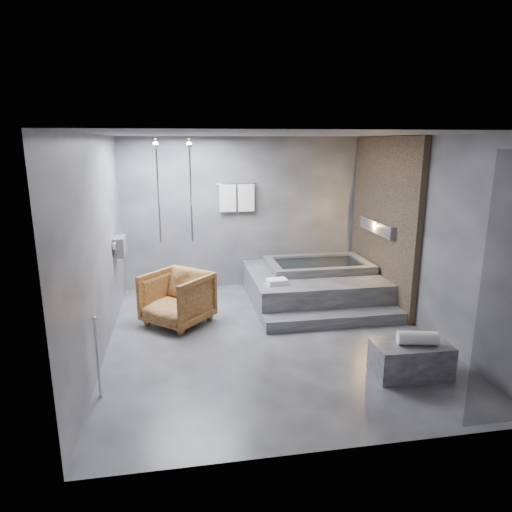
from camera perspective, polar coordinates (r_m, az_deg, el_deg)
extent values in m
plane|color=#313134|center=(6.61, 1.87, -10.09)|extent=(5.00, 5.00, 0.00)
cube|color=#525255|center=(6.03, 2.09, 14.98)|extent=(4.50, 5.00, 0.04)
cube|color=#3C3C42|center=(8.59, -1.46, 5.37)|extent=(4.50, 0.04, 2.80)
cube|color=#3C3C42|center=(3.85, 9.65, -6.01)|extent=(4.50, 0.04, 2.80)
cube|color=#3C3C42|center=(6.12, -19.11, 0.99)|extent=(0.04, 5.00, 2.80)
cube|color=#3C3C42|center=(6.98, 20.39, 2.42)|extent=(0.04, 5.00, 2.80)
cube|color=#886D50|center=(8.04, 15.60, 4.24)|extent=(0.10, 2.40, 2.78)
cube|color=#FF9938|center=(8.02, 15.03, 3.53)|extent=(0.14, 1.20, 0.20)
cube|color=gray|center=(7.53, -16.65, 1.19)|extent=(0.16, 0.42, 0.30)
imported|color=beige|center=(7.44, -16.63, 0.68)|extent=(0.08, 0.08, 0.21)
imported|color=beige|center=(7.64, -16.45, 0.82)|extent=(0.07, 0.07, 0.15)
cylinder|color=silver|center=(7.99, -8.18, 8.18)|extent=(0.04, 0.04, 1.80)
cylinder|color=silver|center=(7.99, -12.16, 8.01)|extent=(0.04, 0.04, 1.80)
cylinder|color=silver|center=(8.44, -2.44, 8.97)|extent=(0.75, 0.02, 0.02)
cube|color=white|center=(8.43, -3.56, 7.23)|extent=(0.30, 0.06, 0.50)
cube|color=white|center=(8.47, -1.25, 7.29)|extent=(0.30, 0.06, 0.50)
cylinder|color=silver|center=(5.29, -19.18, -12.01)|extent=(0.04, 0.04, 0.90)
cube|color=black|center=(4.70, 28.81, -4.51)|extent=(0.55, 0.01, 2.60)
cube|color=#373739|center=(8.08, 7.11, -3.70)|extent=(2.20, 2.00, 0.50)
cube|color=#373739|center=(7.08, 9.85, -7.80)|extent=(2.20, 0.36, 0.18)
cube|color=#38383B|center=(5.85, 18.79, -12.11)|extent=(0.90, 0.52, 0.40)
imported|color=#4C2B13|center=(7.03, -9.82, -5.24)|extent=(1.23, 1.23, 0.80)
cylinder|color=white|center=(5.73, 19.53, -9.64)|extent=(0.48, 0.26, 0.16)
cube|color=white|center=(7.28, 2.66, -3.21)|extent=(0.33, 0.25, 0.08)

